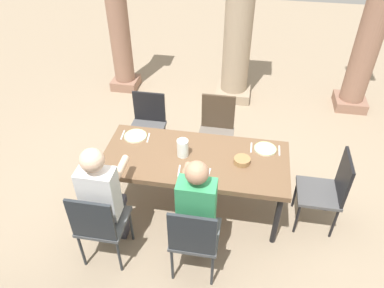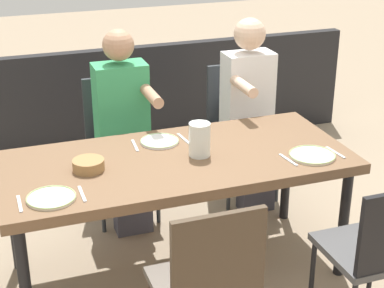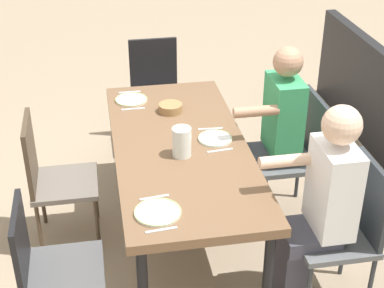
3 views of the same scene
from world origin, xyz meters
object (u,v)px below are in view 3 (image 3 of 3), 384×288
chair_mid_north (51,174)px  plate_1 (215,139)px  dining_table (180,153)px  diner_man_white (274,132)px  plate_2 (131,100)px  diner_woman_green (320,205)px  plate_0 (158,212)px  chair_west_south (347,226)px  water_pitcher (182,143)px  chair_west_north (48,265)px  chair_mid_south (296,149)px  chair_head_east (155,88)px  bread_basket (170,108)px

chair_mid_north → plate_1: (-0.11, -1.10, 0.23)m
dining_table → diner_man_white: (0.13, -0.68, 0.02)m
plate_2 → diner_woman_green: bearing=-147.8°
plate_1 → plate_0: bearing=147.5°
chair_west_south → plate_0: (0.04, 1.10, 0.21)m
water_pitcher → chair_west_north: bearing=126.9°
chair_mid_south → dining_table: bearing=98.8°
chair_mid_north → diner_man_white: diner_man_white is taller
chair_mid_south → chair_head_east: 1.53m
plate_2 → plate_1: bearing=-144.7°
chair_west_south → bread_basket: 1.53m
plate_0 → plate_1: size_ratio=1.14×
diner_woman_green → plate_2: diner_woman_green is taller
chair_head_east → water_pitcher: 1.57m
dining_table → plate_2: 0.77m
plate_2 → chair_west_south: bearing=-143.2°
plate_1 → bread_basket: bearing=26.5°
chair_west_north → water_pitcher: bearing=-53.1°
chair_head_east → plate_1: bearing=-170.2°
chair_mid_north → diner_man_white: 1.55m
bread_basket → diner_woman_green: bearing=-151.8°
dining_table → chair_head_east: size_ratio=2.08×
chair_mid_north → chair_head_east: (1.27, -0.86, 0.00)m
chair_mid_south → plate_2: (0.59, 1.12, 0.21)m
diner_man_white → water_pitcher: 0.75m
dining_table → chair_west_south: bearing=-131.8°
diner_woman_green → plate_0: 0.92m
diner_woman_green → water_pitcher: 0.94m
diner_woman_green → plate_1: 0.90m
dining_table → plate_0: size_ratio=7.53×
chair_west_north → chair_head_east: chair_head_east is taller
plate_0 → bread_basket: size_ratio=1.53×
diner_man_white → bread_basket: (0.36, 0.67, 0.07)m
diner_woman_green → diner_man_white: 0.89m
chair_mid_south → plate_0: size_ratio=3.66×
chair_mid_north → water_pitcher: size_ratio=4.87×
chair_head_east → plate_0: size_ratio=3.61×
chair_mid_north → plate_1: chair_mid_north is taller
plate_0 → bread_basket: bearing=-11.5°
chair_mid_south → water_pitcher: (-0.27, 0.87, 0.28)m
chair_mid_south → bread_basket: (0.36, 0.85, 0.23)m
dining_table → chair_west_south: chair_west_south is taller
chair_mid_north → chair_head_east: size_ratio=1.00×
diner_woman_green → water_pitcher: (0.63, 0.69, 0.12)m
plate_2 → bread_basket: size_ratio=1.42×
plate_2 → bread_basket: 0.35m
diner_woman_green → plate_0: (0.04, 0.92, 0.04)m
chair_mid_north → dining_table: bearing=-98.8°
plate_2 → water_pitcher: size_ratio=1.26×
dining_table → plate_2: size_ratio=8.09×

